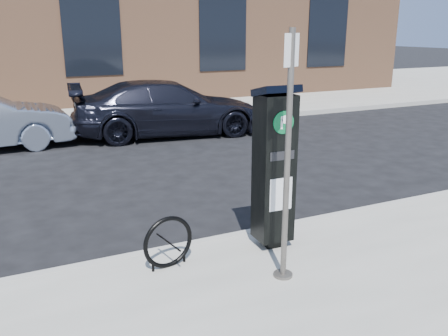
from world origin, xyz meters
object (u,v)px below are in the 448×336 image
bike_rack (168,242)px  parking_kiosk (274,166)px  sign_pole (287,162)px  car_dark (168,108)px

bike_rack → parking_kiosk: bearing=-10.5°
sign_pole → bike_rack: 1.69m
parking_kiosk → car_dark: (1.19, 7.57, -0.46)m
sign_pole → car_dark: (1.49, 8.32, -0.74)m
parking_kiosk → car_dark: size_ratio=0.40×
bike_rack → car_dark: 7.99m
bike_rack → car_dark: bearing=61.3°
parking_kiosk → sign_pole: size_ratio=0.77×
parking_kiosk → bike_rack: (-1.39, 0.02, -0.76)m
sign_pole → bike_rack: size_ratio=4.26×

